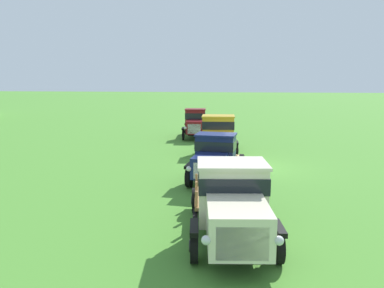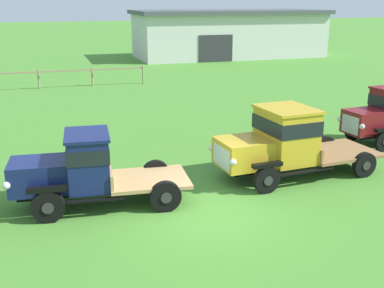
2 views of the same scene
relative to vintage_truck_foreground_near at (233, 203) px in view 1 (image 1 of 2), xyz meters
name	(u,v)px [view 1 (image 1 of 2)]	position (x,y,z in m)	size (l,w,h in m)	color
ground_plane	(251,168)	(8.88, -0.52, -1.14)	(240.00, 240.00, 0.00)	#47842D
vintage_truck_foreground_near	(233,203)	(0.00, 0.00, 0.00)	(5.58, 2.72, 2.14)	black
vintage_truck_second_in_line	(215,158)	(5.93, 0.98, -0.08)	(4.97, 2.30, 2.05)	black
vintage_truck_midrow_center	(218,134)	(12.12, 1.35, 0.04)	(5.63, 2.55, 2.24)	black
vintage_truck_far_side	(196,123)	(18.32, 3.54, -0.05)	(4.96, 2.22, 2.17)	black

